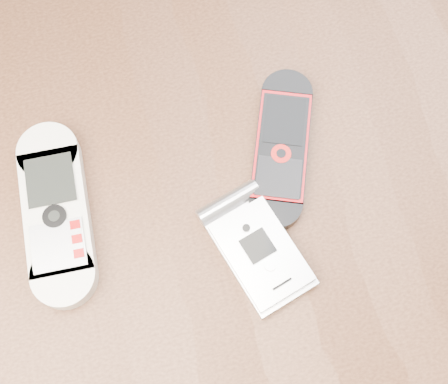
{
  "coord_description": "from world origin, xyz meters",
  "views": [
    {
      "loc": [
        -0.04,
        -0.18,
        1.3
      ],
      "look_at": [
        0.01,
        0.0,
        0.76
      ],
      "focal_mm": 50.0,
      "sensor_mm": 36.0,
      "label": 1
    }
  ],
  "objects_px": {
    "nokia_white": "(56,212)",
    "nokia_black_red": "(281,147)",
    "table": "(220,228)",
    "motorola_razr": "(259,251)"
  },
  "relations": [
    {
      "from": "table",
      "to": "motorola_razr",
      "type": "xyz_separation_m",
      "value": [
        0.02,
        -0.06,
        0.11
      ]
    },
    {
      "from": "nokia_black_red",
      "to": "motorola_razr",
      "type": "distance_m",
      "value": 0.1
    },
    {
      "from": "nokia_white",
      "to": "motorola_razr",
      "type": "relative_size",
      "value": 1.51
    },
    {
      "from": "motorola_razr",
      "to": "table",
      "type": "bearing_deg",
      "value": 92.63
    },
    {
      "from": "table",
      "to": "nokia_black_red",
      "type": "relative_size",
      "value": 7.4
    },
    {
      "from": "nokia_black_red",
      "to": "nokia_white",
      "type": "bearing_deg",
      "value": -155.49
    },
    {
      "from": "table",
      "to": "motorola_razr",
      "type": "height_order",
      "value": "motorola_razr"
    },
    {
      "from": "nokia_white",
      "to": "nokia_black_red",
      "type": "height_order",
      "value": "nokia_white"
    },
    {
      "from": "nokia_white",
      "to": "nokia_black_red",
      "type": "bearing_deg",
      "value": 5.76
    },
    {
      "from": "table",
      "to": "nokia_white",
      "type": "bearing_deg",
      "value": 173.21
    }
  ]
}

